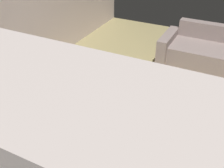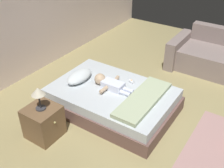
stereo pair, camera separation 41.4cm
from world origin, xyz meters
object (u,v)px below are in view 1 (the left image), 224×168
object	(u,v)px
baby	(109,84)
bed	(112,99)
pillow	(77,78)
couch	(213,54)
nightstand	(48,127)
toothbrush	(107,79)
lamp	(42,98)
baby_bottle	(130,80)

from	to	relation	value
baby	bed	bearing A→B (deg)	-113.62
pillow	couch	distance (m)	2.90
pillow	nightstand	xyz separation A→B (m)	(-0.97, -0.13, -0.22)
toothbrush	couch	distance (m)	2.43
nightstand	bed	bearing A→B (deg)	-23.90
pillow	lamp	distance (m)	1.01
toothbrush	couch	xyz separation A→B (m)	(2.00, -1.38, -0.11)
couch	lamp	world-z (taller)	lamp
bed	toothbrush	size ratio (longest dim) A/B	11.94
toothbrush	lamp	size ratio (longest dim) A/B	0.48
nightstand	lamp	size ratio (longest dim) A/B	1.41
pillow	baby_bottle	world-z (taller)	pillow
nightstand	baby_bottle	world-z (taller)	nightstand
baby	baby_bottle	xyz separation A→B (m)	(0.31, -0.23, -0.04)
toothbrush	lamp	bearing A→B (deg)	168.30
nightstand	baby_bottle	bearing A→B (deg)	-24.01
toothbrush	baby	bearing A→B (deg)	-146.31
couch	baby_bottle	bearing A→B (deg)	151.50
couch	nightstand	xyz separation A→B (m)	(-3.26, 1.64, -0.03)
couch	lamp	xyz separation A→B (m)	(-3.26, 1.64, 0.46)
couch	baby_bottle	world-z (taller)	couch
toothbrush	couch	bearing A→B (deg)	-34.53
couch	baby_bottle	xyz separation A→B (m)	(-1.89, 1.02, 0.13)
toothbrush	nightstand	distance (m)	1.30
bed	lamp	bearing A→B (deg)	156.10
pillow	nightstand	size ratio (longest dim) A/B	1.10
baby	toothbrush	world-z (taller)	baby
bed	couch	xyz separation A→B (m)	(2.22, -1.18, 0.09)
bed	pillow	world-z (taller)	pillow
pillow	nightstand	bearing A→B (deg)	-172.53
pillow	lamp	bearing A→B (deg)	-172.54
baby	couch	bearing A→B (deg)	-29.68
couch	baby_bottle	distance (m)	2.15
couch	pillow	bearing A→B (deg)	142.48
pillow	couch	bearing A→B (deg)	-37.52
pillow	nightstand	world-z (taller)	pillow
toothbrush	bed	bearing A→B (deg)	-138.11
pillow	baby	size ratio (longest dim) A/B	0.78
bed	nightstand	distance (m)	1.14
bed	toothbrush	bearing A→B (deg)	41.89
baby_bottle	couch	bearing A→B (deg)	-28.50
baby	couch	xyz separation A→B (m)	(2.19, -1.25, -0.17)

